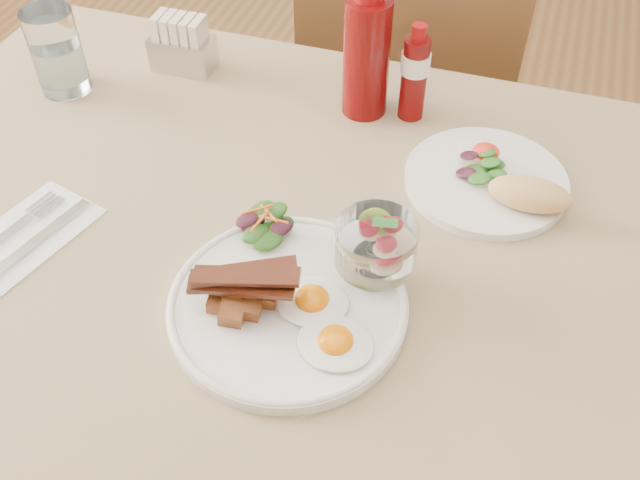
{
  "coord_description": "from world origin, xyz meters",
  "views": [
    {
      "loc": [
        0.21,
        -0.6,
        1.41
      ],
      "look_at": [
        0.03,
        -0.06,
        0.82
      ],
      "focal_mm": 40.0,
      "sensor_mm": 36.0,
      "label": 1
    }
  ],
  "objects_px": {
    "chair_far": "(410,99)",
    "hot_sauce_bottle": "(414,74)",
    "fruit_cup": "(376,245)",
    "ketchup_bottle": "(367,55)",
    "main_plate": "(288,306)",
    "sugar_caddy": "(182,46)",
    "second_plate": "(496,182)",
    "table": "(310,284)",
    "water_glass": "(58,56)"
  },
  "relations": [
    {
      "from": "main_plate",
      "to": "second_plate",
      "type": "relative_size",
      "value": 1.22
    },
    {
      "from": "ketchup_bottle",
      "to": "sugar_caddy",
      "type": "bearing_deg",
      "value": 176.28
    },
    {
      "from": "hot_sauce_bottle",
      "to": "sugar_caddy",
      "type": "xyz_separation_m",
      "value": [
        -0.39,
        0.01,
        -0.03
      ]
    },
    {
      "from": "chair_far",
      "to": "hot_sauce_bottle",
      "type": "bearing_deg",
      "value": -80.16
    },
    {
      "from": "main_plate",
      "to": "fruit_cup",
      "type": "distance_m",
      "value": 0.13
    },
    {
      "from": "chair_far",
      "to": "hot_sauce_bottle",
      "type": "relative_size",
      "value": 6.09
    },
    {
      "from": "chair_far",
      "to": "second_plate",
      "type": "xyz_separation_m",
      "value": [
        0.21,
        -0.5,
        0.24
      ]
    },
    {
      "from": "table",
      "to": "main_plate",
      "type": "height_order",
      "value": "main_plate"
    },
    {
      "from": "chair_far",
      "to": "fruit_cup",
      "type": "height_order",
      "value": "chair_far"
    },
    {
      "from": "ketchup_bottle",
      "to": "sugar_caddy",
      "type": "height_order",
      "value": "ketchup_bottle"
    },
    {
      "from": "table",
      "to": "hot_sauce_bottle",
      "type": "distance_m",
      "value": 0.35
    },
    {
      "from": "table",
      "to": "sugar_caddy",
      "type": "distance_m",
      "value": 0.47
    },
    {
      "from": "main_plate",
      "to": "fruit_cup",
      "type": "bearing_deg",
      "value": 39.58
    },
    {
      "from": "sugar_caddy",
      "to": "fruit_cup",
      "type": "bearing_deg",
      "value": -41.27
    },
    {
      "from": "fruit_cup",
      "to": "hot_sauce_bottle",
      "type": "relative_size",
      "value": 0.63
    },
    {
      "from": "second_plate",
      "to": "hot_sauce_bottle",
      "type": "relative_size",
      "value": 1.5
    },
    {
      "from": "second_plate",
      "to": "ketchup_bottle",
      "type": "xyz_separation_m",
      "value": [
        -0.22,
        0.13,
        0.08
      ]
    },
    {
      "from": "second_plate",
      "to": "sugar_caddy",
      "type": "bearing_deg",
      "value": 164.74
    },
    {
      "from": "table",
      "to": "chair_far",
      "type": "relative_size",
      "value": 1.43
    },
    {
      "from": "main_plate",
      "to": "water_glass",
      "type": "distance_m",
      "value": 0.59
    },
    {
      "from": "ketchup_bottle",
      "to": "water_glass",
      "type": "bearing_deg",
      "value": -168.92
    },
    {
      "from": "second_plate",
      "to": "water_glass",
      "type": "distance_m",
      "value": 0.69
    },
    {
      "from": "ketchup_bottle",
      "to": "table",
      "type": "bearing_deg",
      "value": -88.25
    },
    {
      "from": "main_plate",
      "to": "sugar_caddy",
      "type": "xyz_separation_m",
      "value": [
        -0.34,
        0.43,
        0.03
      ]
    },
    {
      "from": "fruit_cup",
      "to": "water_glass",
      "type": "height_order",
      "value": "water_glass"
    },
    {
      "from": "chair_far",
      "to": "sugar_caddy",
      "type": "xyz_separation_m",
      "value": [
        -0.32,
        -0.35,
        0.27
      ]
    },
    {
      "from": "sugar_caddy",
      "to": "water_glass",
      "type": "height_order",
      "value": "water_glass"
    },
    {
      "from": "chair_far",
      "to": "fruit_cup",
      "type": "xyz_separation_m",
      "value": [
        0.1,
        -0.71,
        0.3
      ]
    },
    {
      "from": "ketchup_bottle",
      "to": "sugar_caddy",
      "type": "relative_size",
      "value": 2.01
    },
    {
      "from": "second_plate",
      "to": "main_plate",
      "type": "bearing_deg",
      "value": -125.09
    },
    {
      "from": "water_glass",
      "to": "sugar_caddy",
      "type": "bearing_deg",
      "value": 35.89
    },
    {
      "from": "chair_far",
      "to": "second_plate",
      "type": "distance_m",
      "value": 0.59
    },
    {
      "from": "fruit_cup",
      "to": "ketchup_bottle",
      "type": "distance_m",
      "value": 0.36
    },
    {
      "from": "main_plate",
      "to": "second_plate",
      "type": "distance_m",
      "value": 0.35
    },
    {
      "from": "chair_far",
      "to": "hot_sauce_bottle",
      "type": "distance_m",
      "value": 0.48
    },
    {
      "from": "second_plate",
      "to": "hot_sauce_bottle",
      "type": "height_order",
      "value": "hot_sauce_bottle"
    },
    {
      "from": "ketchup_bottle",
      "to": "hot_sauce_bottle",
      "type": "xyz_separation_m",
      "value": [
        0.07,
        0.01,
        -0.02
      ]
    },
    {
      "from": "main_plate",
      "to": "sugar_caddy",
      "type": "bearing_deg",
      "value": 128.04
    },
    {
      "from": "main_plate",
      "to": "sugar_caddy",
      "type": "height_order",
      "value": "sugar_caddy"
    },
    {
      "from": "fruit_cup",
      "to": "sugar_caddy",
      "type": "xyz_separation_m",
      "value": [
        -0.42,
        0.36,
        -0.03
      ]
    },
    {
      "from": "fruit_cup",
      "to": "hot_sauce_bottle",
      "type": "distance_m",
      "value": 0.35
    },
    {
      "from": "hot_sauce_bottle",
      "to": "fruit_cup",
      "type": "bearing_deg",
      "value": -84.34
    },
    {
      "from": "hot_sauce_bottle",
      "to": "sugar_caddy",
      "type": "bearing_deg",
      "value": 178.15
    },
    {
      "from": "second_plate",
      "to": "hot_sauce_bottle",
      "type": "xyz_separation_m",
      "value": [
        -0.15,
        0.13,
        0.06
      ]
    },
    {
      "from": "chair_far",
      "to": "water_glass",
      "type": "relative_size",
      "value": 6.94
    },
    {
      "from": "second_plate",
      "to": "water_glass",
      "type": "relative_size",
      "value": 1.71
    },
    {
      "from": "main_plate",
      "to": "hot_sauce_bottle",
      "type": "distance_m",
      "value": 0.43
    },
    {
      "from": "fruit_cup",
      "to": "hot_sauce_bottle",
      "type": "bearing_deg",
      "value": 95.66
    },
    {
      "from": "main_plate",
      "to": "fruit_cup",
      "type": "height_order",
      "value": "fruit_cup"
    },
    {
      "from": "main_plate",
      "to": "ketchup_bottle",
      "type": "distance_m",
      "value": 0.42
    }
  ]
}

